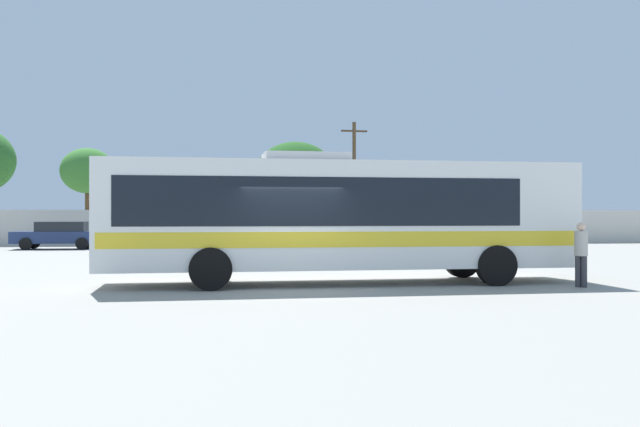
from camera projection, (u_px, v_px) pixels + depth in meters
name	position (u px, v px, depth m)	size (l,w,h in m)	color
ground_plane	(266.00, 262.00, 27.47)	(300.00, 300.00, 0.00)	gray
perimeter_wall	(250.00, 227.00, 43.40)	(80.00, 0.30, 2.13)	beige
coach_bus_white_yellow	(335.00, 214.00, 18.79)	(12.53, 2.97, 3.43)	white
attendant_by_bus_door	(581.00, 251.00, 17.85)	(0.46, 0.46, 1.63)	#38383D
parked_car_leftmost_dark_blue	(59.00, 235.00, 37.89)	(4.55, 2.04, 1.47)	navy
parked_car_second_grey	(192.00, 234.00, 38.67)	(4.49, 2.27, 1.50)	slate
parked_car_third_silver	(288.00, 233.00, 40.18)	(4.17, 2.03, 1.49)	#B7BABF
utility_pole_near	(354.00, 179.00, 47.64)	(1.80, 0.26, 8.07)	#4C3823
roadside_tree_midleft	(88.00, 171.00, 45.11)	(3.39, 3.39, 6.08)	brown
roadside_tree_midright	(295.00, 178.00, 49.66)	(5.96, 5.96, 6.94)	brown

